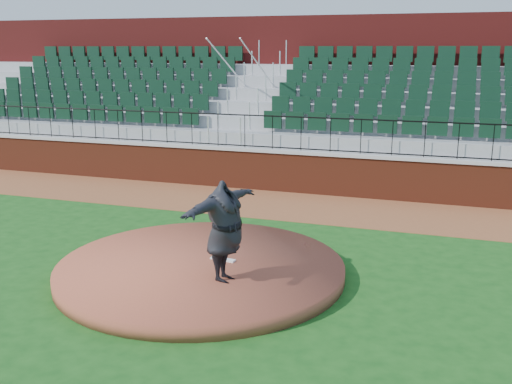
# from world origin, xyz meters

# --- Properties ---
(ground) EXTENTS (90.00, 90.00, 0.00)m
(ground) POSITION_xyz_m (0.00, 0.00, 0.00)
(ground) COLOR #154A15
(ground) RESTS_ON ground
(warning_track) EXTENTS (34.00, 3.20, 0.01)m
(warning_track) POSITION_xyz_m (0.00, 5.40, 0.01)
(warning_track) COLOR brown
(warning_track) RESTS_ON ground
(field_wall) EXTENTS (34.00, 0.35, 1.20)m
(field_wall) POSITION_xyz_m (0.00, 7.00, 0.60)
(field_wall) COLOR maroon
(field_wall) RESTS_ON ground
(wall_cap) EXTENTS (34.00, 0.45, 0.10)m
(wall_cap) POSITION_xyz_m (0.00, 7.00, 1.25)
(wall_cap) COLOR #B7B7B7
(wall_cap) RESTS_ON field_wall
(wall_railing) EXTENTS (34.00, 0.05, 1.00)m
(wall_railing) POSITION_xyz_m (0.00, 7.00, 1.80)
(wall_railing) COLOR black
(wall_railing) RESTS_ON wall_cap
(seating_stands) EXTENTS (34.00, 5.10, 4.60)m
(seating_stands) POSITION_xyz_m (0.00, 9.72, 2.30)
(seating_stands) COLOR gray
(seating_stands) RESTS_ON ground
(concourse_wall) EXTENTS (34.00, 0.50, 5.50)m
(concourse_wall) POSITION_xyz_m (0.00, 12.52, 2.75)
(concourse_wall) COLOR maroon
(concourse_wall) RESTS_ON ground
(pitchers_mound) EXTENTS (5.56, 5.56, 0.25)m
(pitchers_mound) POSITION_xyz_m (-0.53, -0.27, 0.12)
(pitchers_mound) COLOR brown
(pitchers_mound) RESTS_ON ground
(pitching_rubber) EXTENTS (0.52, 0.19, 0.03)m
(pitching_rubber) POSITION_xyz_m (-0.18, 0.00, 0.27)
(pitching_rubber) COLOR white
(pitching_rubber) RESTS_ON pitchers_mound
(pitcher) EXTENTS (0.99, 2.33, 1.83)m
(pitcher) POSITION_xyz_m (0.25, -0.95, 1.17)
(pitcher) COLOR black
(pitcher) RESTS_ON pitchers_mound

